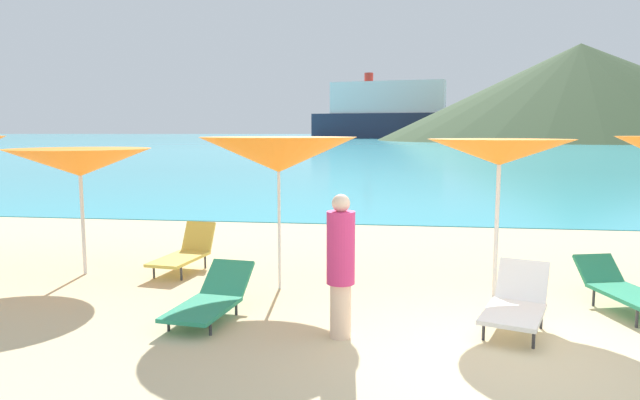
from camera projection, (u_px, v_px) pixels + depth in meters
The scene contains 12 objects.
ground_plane at pixel (438, 221), 15.70m from camera, with size 50.00×100.00×0.30m, color beige.
ocean_water at pixel (400, 137), 230.13m from camera, with size 650.00×440.00×0.02m, color #38B7CC.
headland_hill at pixel (578, 92), 141.32m from camera, with size 101.00×101.00×24.17m, color #384C2D.
umbrella_1 at pixel (80, 163), 9.01m from camera, with size 2.49×2.49×2.06m.
umbrella_2 at pixel (279, 155), 8.14m from camera, with size 2.43×2.43×2.26m.
umbrella_3 at pixel (500, 153), 7.68m from camera, with size 2.07×2.07×2.23m.
lounge_chair_0 at pixel (516, 303), 6.61m from camera, with size 1.02×1.45×0.73m.
lounge_chair_1 at pixel (185, 252), 9.42m from camera, with size 0.75×1.49×0.75m.
lounge_chair_5 at pixel (211, 298), 7.07m from camera, with size 0.80×1.61×0.58m.
lounge_chair_6 at pixel (625, 289), 7.30m from camera, with size 0.98×1.68×0.60m.
beachgoer_2 at pixel (341, 263), 6.30m from camera, with size 0.32×0.32×1.65m.
cruise_ship at pixel (387, 113), 186.94m from camera, with size 51.13×17.16×21.69m.
Camera 1 is at (-1.18, -5.82, 2.34)m, focal length 31.47 mm.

